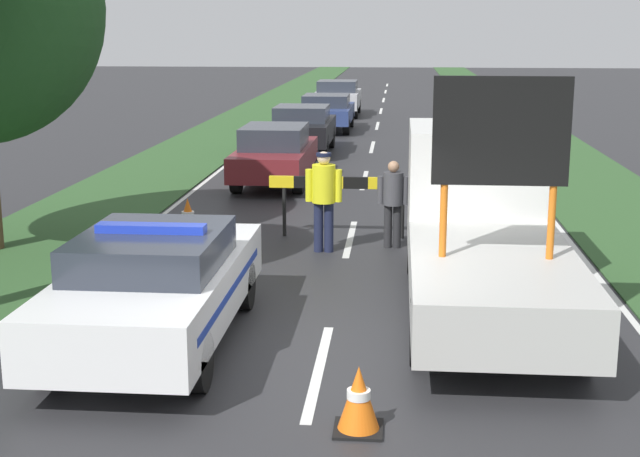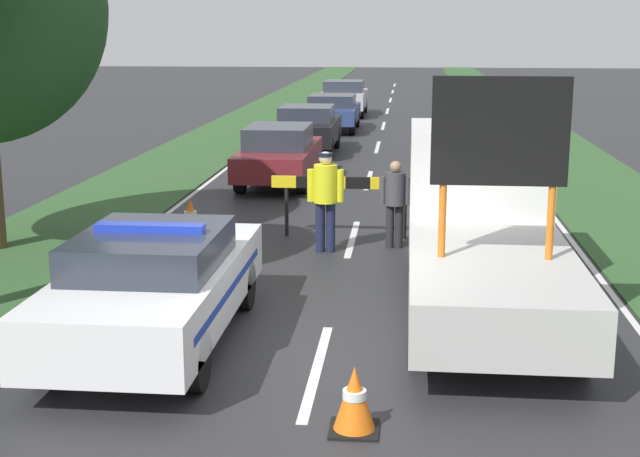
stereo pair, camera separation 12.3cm
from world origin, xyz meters
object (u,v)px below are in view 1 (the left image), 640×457
(traffic_cone_near_truck, at_px, (359,399))
(queued_car_sedan_silver, at_px, (338,97))
(traffic_cone_near_police, at_px, (140,244))
(police_officer, at_px, (324,193))
(traffic_cone_centre_front, at_px, (188,216))
(road_barrier, at_px, (343,187))
(police_car, at_px, (156,284))
(pedestrian_civilian, at_px, (393,197))
(queued_car_hatch_blue, at_px, (326,111))
(work_truck, at_px, (482,221))
(queued_car_sedan_black, at_px, (302,128))
(queued_car_wagon_maroon, at_px, (275,154))

(traffic_cone_near_truck, distance_m, queued_car_sedan_silver, 32.01)
(traffic_cone_near_police, height_order, traffic_cone_near_truck, traffic_cone_near_truck)
(police_officer, height_order, traffic_cone_centre_front, police_officer)
(police_officer, distance_m, traffic_cone_near_police, 3.24)
(road_barrier, xyz_separation_m, traffic_cone_centre_front, (-2.95, -0.01, -0.60))
(police_car, xyz_separation_m, pedestrian_civilian, (2.85, 5.21, 0.16))
(police_officer, distance_m, queued_car_sedan_silver, 24.91)
(queued_car_hatch_blue, bearing_deg, traffic_cone_near_police, 85.47)
(traffic_cone_centre_front, distance_m, traffic_cone_near_truck, 8.97)
(police_officer, height_order, queued_car_sedan_silver, police_officer)
(work_truck, height_order, queued_car_hatch_blue, work_truck)
(road_barrier, xyz_separation_m, queued_car_sedan_black, (-2.00, 11.37, -0.16))
(work_truck, bearing_deg, queued_car_sedan_silver, -84.06)
(police_car, bearing_deg, police_officer, 65.77)
(police_car, xyz_separation_m, queued_car_wagon_maroon, (-0.15, 11.70, -0.01))
(police_officer, xyz_separation_m, queued_car_hatch_blue, (-1.48, 18.79, -0.31))
(pedestrian_civilian, height_order, traffic_cone_near_police, pedestrian_civilian)
(police_car, bearing_deg, queued_car_hatch_blue, 84.38)
(police_car, height_order, queued_car_hatch_blue, police_car)
(traffic_cone_near_police, relative_size, queued_car_sedan_black, 0.13)
(pedestrian_civilian, bearing_deg, traffic_cone_centre_front, 174.47)
(traffic_cone_near_police, relative_size, queued_car_hatch_blue, 0.13)
(police_car, bearing_deg, traffic_cone_near_police, 103.97)
(traffic_cone_near_truck, bearing_deg, road_barrier, 94.68)
(queued_car_sedan_silver, bearing_deg, queued_car_sedan_black, 88.81)
(queued_car_wagon_maroon, relative_size, queued_car_hatch_blue, 1.06)
(pedestrian_civilian, height_order, traffic_cone_centre_front, pedestrian_civilian)
(police_officer, relative_size, traffic_cone_centre_front, 2.58)
(queued_car_wagon_maroon, bearing_deg, traffic_cone_centre_front, 81.37)
(work_truck, bearing_deg, queued_car_sedan_black, -76.65)
(pedestrian_civilian, xyz_separation_m, traffic_cone_near_police, (-4.23, -1.23, -0.64))
(traffic_cone_centre_front, bearing_deg, traffic_cone_near_police, -100.25)
(road_barrier, bearing_deg, queued_car_hatch_blue, 102.73)
(work_truck, relative_size, police_officer, 3.58)
(queued_car_hatch_blue, distance_m, queued_car_sedan_silver, 6.07)
(police_officer, xyz_separation_m, queued_car_sedan_black, (-1.74, 12.53, -0.27))
(pedestrian_civilian, bearing_deg, police_officer, -155.79)
(traffic_cone_near_police, bearing_deg, queued_car_wagon_maroon, 80.96)
(road_barrier, height_order, queued_car_wagon_maroon, queued_car_wagon_maroon)
(road_barrier, relative_size, pedestrian_civilian, 1.77)
(police_car, relative_size, work_truck, 0.75)
(road_barrier, distance_m, traffic_cone_centre_front, 3.01)
(police_car, distance_m, queued_car_sedan_black, 17.33)
(police_officer, bearing_deg, pedestrian_civilian, -149.13)
(work_truck, xyz_separation_m, queued_car_wagon_maroon, (-4.29, 9.44, -0.39))
(traffic_cone_near_police, bearing_deg, queued_car_sedan_silver, 86.53)
(police_officer, relative_size, traffic_cone_near_truck, 2.66)
(police_car, distance_m, police_officer, 5.09)
(traffic_cone_near_truck, relative_size, queued_car_sedan_silver, 0.15)
(traffic_cone_near_truck, height_order, queued_car_sedan_black, queued_car_sedan_black)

